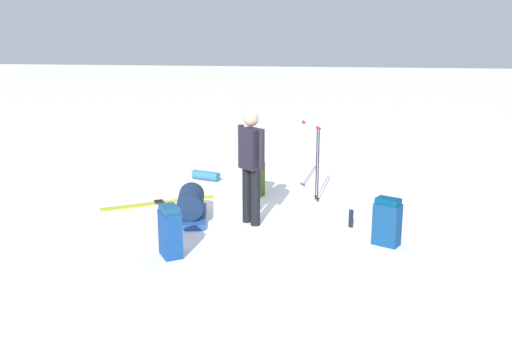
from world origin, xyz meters
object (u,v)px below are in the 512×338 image
object	(u,v)px
backpack_small_spare	(254,177)
gear_sled	(191,205)
ski_pair_near	(159,203)
ski_poles_planted_far	(318,160)
skier_standing	(251,162)
thermos_bottle	(351,218)
backpack_large_dark	(170,232)
ski_poles_planted_near	(303,150)
sleeping_mat_rolled	(206,176)
backpack_bright	(387,222)

from	to	relation	value
backpack_small_spare	gear_sled	xyz separation A→B (m)	(-1.43, 0.75, -0.11)
ski_pair_near	ski_poles_planted_far	xyz separation A→B (m)	(0.58, -2.61, 0.70)
ski_pair_near	gear_sled	xyz separation A→B (m)	(-0.71, -0.75, 0.21)
ski_pair_near	backpack_small_spare	distance (m)	1.69
backpack_small_spare	ski_poles_planted_far	xyz separation A→B (m)	(-0.14, -1.11, 0.38)
skier_standing	thermos_bottle	size ratio (longest dim) A/B	6.54
backpack_large_dark	ski_poles_planted_near	distance (m)	3.90
ski_poles_planted_far	skier_standing	bearing A→B (deg)	145.48
ski_poles_planted_far	ski_poles_planted_near	bearing A→B (deg)	19.43
ski_pair_near	thermos_bottle	world-z (taller)	thermos_bottle
backpack_small_spare	sleeping_mat_rolled	world-z (taller)	backpack_small_spare
ski_poles_planted_near	thermos_bottle	distance (m)	2.37
skier_standing	backpack_bright	size ratio (longest dim) A/B	2.59
backpack_large_dark	gear_sled	distance (m)	1.47
backpack_small_spare	backpack_large_dark	bearing A→B (deg)	167.93
ski_poles_planted_far	gear_sled	world-z (taller)	ski_poles_planted_far
ski_poles_planted_near	gear_sled	size ratio (longest dim) A/B	1.07
backpack_bright	gear_sled	bearing A→B (deg)	77.77
skier_standing	ski_pair_near	distance (m)	2.08
ski_pair_near	backpack_large_dark	distance (m)	2.36
skier_standing	backpack_small_spare	size ratio (longest dim) A/B	2.49
gear_sled	backpack_bright	bearing A→B (deg)	-102.23
backpack_small_spare	ski_poles_planted_near	xyz separation A→B (m)	(0.73, -0.80, 0.36)
ski_poles_planted_near	backpack_bright	bearing A→B (deg)	-154.27
backpack_large_dark	skier_standing	bearing A→B (deg)	-29.91
skier_standing	backpack_bright	distance (m)	2.13
ski_pair_near	thermos_bottle	xyz separation A→B (m)	(-0.68, -3.18, 0.12)
sleeping_mat_rolled	backpack_small_spare	bearing A→B (deg)	-130.03
backpack_small_spare	sleeping_mat_rolled	size ratio (longest dim) A/B	1.24
ski_poles_planted_far	thermos_bottle	xyz separation A→B (m)	(-1.26, -0.57, -0.58)
ski_poles_planted_near	gear_sled	bearing A→B (deg)	144.22
gear_sled	sleeping_mat_rolled	size ratio (longest dim) A/B	2.11
backpack_bright	gear_sled	distance (m)	2.96
backpack_small_spare	sleeping_mat_rolled	bearing A→B (deg)	49.97
ski_poles_planted_near	thermos_bottle	size ratio (longest dim) A/B	4.77
thermos_bottle	ski_pair_near	bearing A→B (deg)	77.89
ski_pair_near	backpack_bright	size ratio (longest dim) A/B	2.64
backpack_small_spare	gear_sled	size ratio (longest dim) A/B	0.59
backpack_large_dark	thermos_bottle	size ratio (longest dim) A/B	2.59
ski_poles_planted_near	sleeping_mat_rolled	distance (m)	2.00
ski_poles_planted_far	backpack_small_spare	bearing A→B (deg)	82.62
backpack_bright	backpack_small_spare	xyz separation A→B (m)	(2.06, 2.15, 0.01)
backpack_large_dark	gear_sled	xyz separation A→B (m)	(1.46, 0.13, -0.10)
backpack_small_spare	ski_pair_near	bearing A→B (deg)	115.81
backpack_small_spare	thermos_bottle	xyz separation A→B (m)	(-1.41, -1.68, -0.20)
backpack_large_dark	gear_sled	size ratio (longest dim) A/B	0.58
ski_poles_planted_near	backpack_large_dark	bearing A→B (deg)	158.53
skier_standing	backpack_bright	world-z (taller)	skier_standing
backpack_bright	sleeping_mat_rolled	world-z (taller)	backpack_bright
backpack_large_dark	ski_poles_planted_far	xyz separation A→B (m)	(2.75, -1.73, 0.38)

